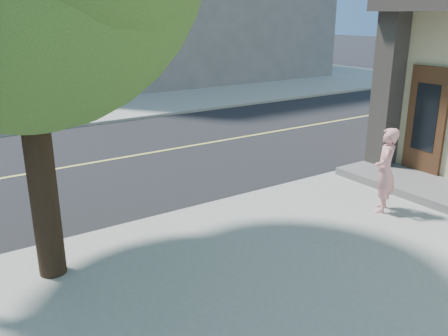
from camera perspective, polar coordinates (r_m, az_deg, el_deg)
sidewalk_ne at (r=32.84m, az=-9.02°, el=11.00°), size 29.00×25.00×0.12m
man_on_phone at (r=10.09m, az=18.69°, el=-0.25°), size 0.75×0.70×1.73m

